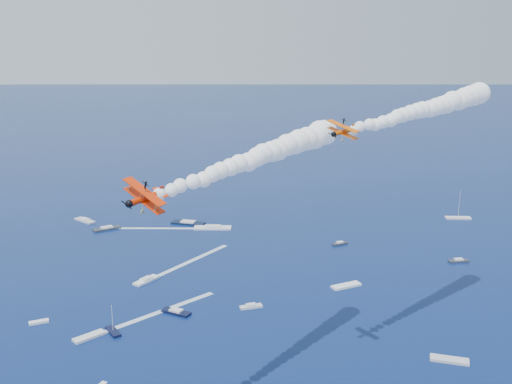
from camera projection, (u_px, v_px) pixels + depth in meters
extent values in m
cube|color=white|center=(89.00, 336.00, 161.57)|extent=(9.05, 6.64, 0.70)
cube|color=white|center=(146.00, 280.00, 198.60)|extent=(9.33, 8.60, 0.70)
cube|color=white|center=(213.00, 228.00, 252.89)|extent=(16.43, 8.96, 0.70)
cube|color=black|center=(188.00, 223.00, 259.42)|extent=(14.87, 11.27, 0.70)
cube|color=white|center=(39.00, 322.00, 169.73)|extent=(5.59, 2.55, 0.70)
cube|color=black|center=(176.00, 312.00, 175.74)|extent=(8.60, 8.15, 0.70)
cube|color=black|center=(113.00, 331.00, 164.26)|extent=(4.28, 7.21, 0.70)
cube|color=#313541|center=(459.00, 261.00, 215.69)|extent=(7.49, 3.11, 0.70)
cube|color=silver|center=(85.00, 221.00, 262.86)|extent=(9.38, 11.42, 0.70)
cube|color=white|center=(346.00, 286.00, 194.38)|extent=(10.49, 5.16, 0.70)
cube|color=#2D313C|center=(340.00, 244.00, 233.57)|extent=(6.59, 3.37, 0.70)
cube|color=silver|center=(449.00, 360.00, 149.95)|extent=(9.62, 7.38, 0.70)
cube|color=#2D323C|center=(107.00, 229.00, 251.79)|extent=(11.97, 6.82, 0.70)
cube|color=silver|center=(251.00, 307.00, 179.29)|extent=(6.84, 2.48, 0.70)
cube|color=white|center=(458.00, 218.00, 266.71)|extent=(11.57, 6.55, 0.70)
cube|color=white|center=(162.00, 311.00, 177.08)|extent=(34.39, 19.81, 0.04)
cube|color=white|center=(193.00, 260.00, 217.58)|extent=(30.21, 26.18, 0.04)
cube|color=white|center=(149.00, 228.00, 253.26)|extent=(37.19, 11.94, 0.04)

